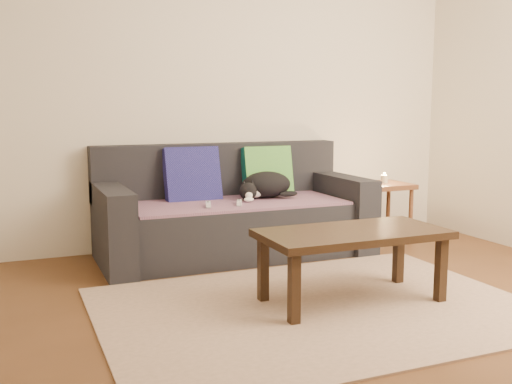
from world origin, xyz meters
The scene contains 13 objects.
ground centered at (0.00, 0.00, 0.00)m, with size 4.50×4.50×0.00m, color brown.
back_wall centered at (0.00, 2.00, 1.30)m, with size 4.50×0.04×2.60m, color beige.
sofa centered at (0.00, 1.57, 0.31)m, with size 2.10×0.94×0.87m.
throw_blanket centered at (0.00, 1.48, 0.43)m, with size 1.66×0.74×0.02m, color #43294D.
cushion_navy centered at (-0.28, 1.74, 0.63)m, with size 0.44×0.11×0.44m, color #131352.
cushion_green centered at (0.38, 1.74, 0.63)m, with size 0.42×0.10×0.42m, color #0C5047.
cat centered at (0.28, 1.57, 0.54)m, with size 0.50×0.37×0.21m.
wii_remote_a centered at (-0.27, 1.34, 0.46)m, with size 0.15×0.04×0.03m, color white.
wii_remote_b centered at (-0.03, 1.33, 0.46)m, with size 0.15×0.04×0.03m, color white.
side_table centered at (1.37, 1.49, 0.43)m, with size 0.41×0.41×0.52m.
candle centered at (1.37, 1.49, 0.55)m, with size 0.06×0.06×0.09m.
rug centered at (0.00, 0.15, 0.01)m, with size 2.50×1.80×0.01m, color tan.
coffee_table centered at (0.25, 0.18, 0.39)m, with size 1.11×0.56×0.45m.
Camera 1 is at (-1.62, -2.82, 1.18)m, focal length 42.00 mm.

